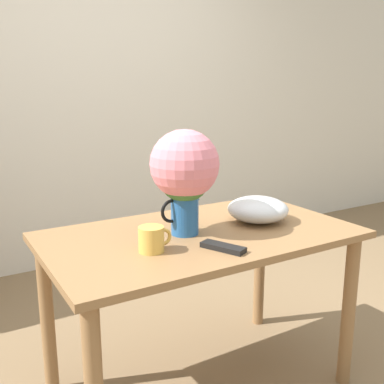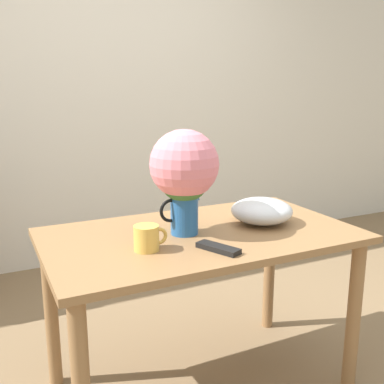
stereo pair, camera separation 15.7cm
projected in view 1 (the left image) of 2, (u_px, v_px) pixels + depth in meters
The scene contains 7 objects.
ground_plane at pixel (224, 373), 2.15m from camera, with size 12.00×12.00×0.00m, color #7F6647.
wall_back at pixel (91, 92), 3.33m from camera, with size 8.00×0.05×2.60m.
table at pixel (201, 257), 1.92m from camera, with size 1.30×0.75×0.74m.
flower_vase at pixel (185, 171), 1.81m from camera, with size 0.28×0.28×0.43m.
coffee_mug at pixel (152, 239), 1.66m from camera, with size 0.13×0.10×0.10m.
white_bowl at pixel (258, 209), 2.03m from camera, with size 0.27×0.27×0.11m.
remote_control at pixel (223, 247), 1.68m from camera, with size 0.12×0.18×0.02m.
Camera 1 is at (-1.10, -1.55, 1.33)m, focal length 42.00 mm.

